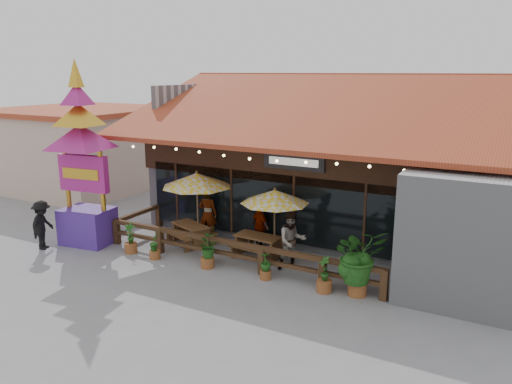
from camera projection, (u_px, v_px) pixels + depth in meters
The scene contains 19 objects.
ground at pixel (283, 272), 15.76m from camera, with size 100.00×100.00×0.00m, color gray.
restaurant_building at pixel (357, 169), 20.77m from camera, with size 15.50×14.73×6.09m.
patio_railing at pixel (218, 244), 16.42m from camera, with size 10.00×2.60×0.92m.
neighbor_building at pixel (83, 147), 27.30m from camera, with size 8.40×8.40×4.22m.
umbrella_left at pixel (197, 180), 17.82m from camera, with size 2.98×2.98×2.71m.
umbrella_right at pixel (275, 197), 16.39m from camera, with size 2.82×2.82×2.45m.
picnic_table_left at pixel (191, 231), 18.16m from camera, with size 1.94×1.83×0.75m.
picnic_table_right at pixel (258, 242), 16.92m from camera, with size 1.66×1.46×0.75m.
thai_sign_tower at pixel (81, 142), 17.50m from camera, with size 2.95×2.95×7.10m.
tropical_plant at pixel (359, 257), 13.85m from camera, with size 1.91×1.88×2.00m.
diner_a at pixel (208, 214), 18.65m from camera, with size 0.70×0.46×1.93m, color #3B1E12.
diner_b at pixel (292, 241), 15.74m from camera, with size 0.92×0.72×1.90m, color #3B1E12.
diner_c at pixel (260, 226), 17.66m from camera, with size 0.97×0.40×1.65m, color #3B1E12.
pedestrian at pixel (42, 225), 17.59m from camera, with size 1.14×0.65×1.76m, color black.
planter_a at pixel (130, 240), 17.30m from camera, with size 0.44×0.44×1.07m.
planter_b at pixel (154, 247), 16.74m from camera, with size 0.37×0.37×0.91m.
planter_c at pixel (207, 250), 15.94m from camera, with size 0.75×0.68×1.07m.
planter_d at pixel (266, 266), 15.10m from camera, with size 0.42×0.42×0.85m.
planter_e at pixel (324, 277), 14.21m from camera, with size 0.46×0.46×1.10m.
Camera 1 is at (6.23, -13.36, 6.17)m, focal length 35.00 mm.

